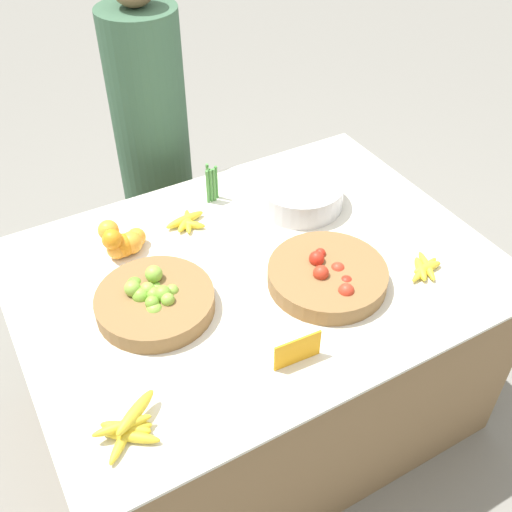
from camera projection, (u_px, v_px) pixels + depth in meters
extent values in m
plane|color=gray|center=(256.00, 403.00, 2.56)|extent=(12.00, 12.00, 0.00)
cube|color=olive|center=(256.00, 344.00, 2.30)|extent=(1.53, 1.14, 0.77)
cube|color=silver|center=(256.00, 268.00, 2.05)|extent=(1.60, 1.19, 0.01)
cylinder|color=olive|center=(155.00, 302.00, 1.87)|extent=(0.37, 0.37, 0.06)
sphere|color=#89BC42|center=(154.00, 274.00, 1.90)|extent=(0.06, 0.06, 0.06)
sphere|color=#89BC42|center=(172.00, 291.00, 1.87)|extent=(0.04, 0.04, 0.04)
sphere|color=#7AB238|center=(154.00, 295.00, 1.85)|extent=(0.05, 0.05, 0.05)
sphere|color=#89BC42|center=(155.00, 310.00, 1.82)|extent=(0.05, 0.05, 0.05)
sphere|color=#6BA333|center=(170.00, 294.00, 1.90)|extent=(0.04, 0.04, 0.04)
sphere|color=#89BC42|center=(157.00, 290.00, 1.90)|extent=(0.05, 0.05, 0.05)
sphere|color=#7AB238|center=(142.00, 313.00, 1.84)|extent=(0.05, 0.05, 0.05)
sphere|color=#6BA333|center=(135.00, 285.00, 1.91)|extent=(0.05, 0.05, 0.05)
sphere|color=#7AB238|center=(163.00, 294.00, 1.84)|extent=(0.05, 0.05, 0.05)
sphere|color=#89BC42|center=(133.00, 289.00, 1.85)|extent=(0.05, 0.05, 0.05)
sphere|color=#7AB238|center=(141.00, 296.00, 1.85)|extent=(0.06, 0.06, 0.06)
sphere|color=#89BC42|center=(168.00, 300.00, 1.83)|extent=(0.04, 0.04, 0.04)
sphere|color=#7AB238|center=(152.00, 303.00, 1.82)|extent=(0.04, 0.04, 0.04)
sphere|color=#89BC42|center=(148.00, 289.00, 1.86)|extent=(0.05, 0.05, 0.05)
cylinder|color=olive|center=(327.00, 276.00, 1.96)|extent=(0.39, 0.39, 0.06)
sphere|color=red|center=(317.00, 259.00, 1.96)|extent=(0.05, 0.05, 0.05)
sphere|color=red|center=(346.00, 291.00, 1.87)|extent=(0.05, 0.05, 0.05)
sphere|color=red|center=(320.00, 280.00, 1.96)|extent=(0.04, 0.04, 0.04)
sphere|color=red|center=(321.00, 273.00, 1.91)|extent=(0.05, 0.05, 0.05)
sphere|color=red|center=(322.00, 268.00, 2.00)|extent=(0.04, 0.04, 0.04)
sphere|color=red|center=(320.00, 253.00, 2.00)|extent=(0.04, 0.04, 0.04)
sphere|color=red|center=(361.00, 285.00, 1.93)|extent=(0.05, 0.05, 0.05)
sphere|color=red|center=(338.00, 269.00, 1.96)|extent=(0.05, 0.05, 0.05)
sphere|color=red|center=(327.00, 258.00, 2.04)|extent=(0.04, 0.04, 0.04)
sphere|color=red|center=(346.00, 283.00, 1.92)|extent=(0.05, 0.05, 0.05)
sphere|color=red|center=(360.00, 267.00, 2.00)|extent=(0.05, 0.05, 0.05)
sphere|color=orange|center=(123.00, 248.00, 2.07)|extent=(0.07, 0.07, 0.07)
sphere|color=orange|center=(131.00, 243.00, 2.08)|extent=(0.08, 0.08, 0.08)
sphere|color=orange|center=(117.00, 249.00, 2.06)|extent=(0.07, 0.07, 0.07)
sphere|color=orange|center=(136.00, 237.00, 2.11)|extent=(0.07, 0.07, 0.07)
sphere|color=orange|center=(124.00, 245.00, 2.07)|extent=(0.08, 0.08, 0.08)
sphere|color=orange|center=(108.00, 230.00, 2.05)|extent=(0.07, 0.07, 0.07)
sphere|color=orange|center=(112.00, 239.00, 2.02)|extent=(0.07, 0.07, 0.07)
cylinder|color=silver|center=(300.00, 194.00, 2.28)|extent=(0.33, 0.33, 0.10)
cube|color=orange|center=(297.00, 351.00, 1.70)|extent=(0.15, 0.02, 0.10)
cylinder|color=#4C8E42|center=(211.00, 186.00, 2.28)|extent=(0.01, 0.01, 0.14)
cylinder|color=#428438|center=(210.00, 185.00, 2.29)|extent=(0.01, 0.01, 0.14)
cylinder|color=#4C8E42|center=(208.00, 180.00, 2.31)|extent=(0.01, 0.01, 0.14)
cylinder|color=#428438|center=(216.00, 182.00, 2.30)|extent=(0.01, 0.01, 0.14)
cylinder|color=#4C8E42|center=(214.00, 185.00, 2.29)|extent=(0.01, 0.01, 0.14)
cylinder|color=#4C8E42|center=(208.00, 187.00, 2.28)|extent=(0.01, 0.01, 0.14)
ellipsoid|color=yellow|center=(427.00, 267.00, 2.02)|extent=(0.11, 0.04, 0.03)
ellipsoid|color=yellow|center=(421.00, 269.00, 2.01)|extent=(0.08, 0.12, 0.03)
ellipsoid|color=yellow|center=(427.00, 266.00, 2.03)|extent=(0.08, 0.14, 0.03)
ellipsoid|color=yellow|center=(424.00, 269.00, 2.01)|extent=(0.16, 0.08, 0.03)
ellipsoid|color=yellow|center=(185.00, 220.00, 2.21)|extent=(0.16, 0.05, 0.03)
ellipsoid|color=yellow|center=(186.00, 222.00, 2.21)|extent=(0.11, 0.10, 0.03)
ellipsoid|color=yellow|center=(188.00, 221.00, 2.21)|extent=(0.08, 0.14, 0.03)
ellipsoid|color=yellow|center=(190.00, 224.00, 2.20)|extent=(0.10, 0.09, 0.03)
ellipsoid|color=yellow|center=(130.00, 429.00, 1.55)|extent=(0.12, 0.06, 0.03)
ellipsoid|color=yellow|center=(122.00, 442.00, 1.52)|extent=(0.11, 0.11, 0.03)
ellipsoid|color=yellow|center=(131.00, 436.00, 1.53)|extent=(0.14, 0.12, 0.03)
ellipsoid|color=yellow|center=(126.00, 428.00, 1.55)|extent=(0.13, 0.11, 0.03)
ellipsoid|color=yellow|center=(122.00, 426.00, 1.53)|extent=(0.16, 0.05, 0.03)
ellipsoid|color=yellow|center=(135.00, 412.00, 1.55)|extent=(0.15, 0.11, 0.03)
cylinder|color=#385B42|center=(155.00, 163.00, 2.71)|extent=(0.32, 0.32, 1.38)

